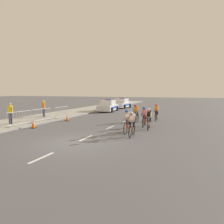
% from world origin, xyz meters
% --- Properties ---
extents(ground_plane, '(160.00, 160.00, 0.00)m').
position_xyz_m(ground_plane, '(0.00, 0.00, 0.00)').
color(ground_plane, '#56565B').
extents(sidewalk_slab, '(4.67, 60.00, 0.12)m').
position_xyz_m(sidewalk_slab, '(-8.14, 14.00, 0.06)').
color(sidewalk_slab, '#A3A099').
rests_on(sidewalk_slab, ground).
extents(kerb_edge, '(0.16, 60.00, 0.13)m').
position_xyz_m(kerb_edge, '(-5.89, 14.00, 0.07)').
color(kerb_edge, '#9E9E99').
rests_on(kerb_edge, ground).
extents(lane_markings_centre, '(0.14, 25.60, 0.01)m').
position_xyz_m(lane_markings_centre, '(0.00, 9.22, 0.00)').
color(lane_markings_centre, white).
rests_on(lane_markings_centre, ground).
extents(cyclist_lead, '(0.43, 1.72, 1.56)m').
position_xyz_m(cyclist_lead, '(2.38, 2.61, 0.79)').
color(cyclist_lead, black).
rests_on(cyclist_lead, ground).
extents(cyclist_second, '(0.42, 1.72, 1.56)m').
position_xyz_m(cyclist_second, '(1.86, 3.54, 0.79)').
color(cyclist_second, black).
rests_on(cyclist_second, ground).
extents(cyclist_third, '(0.44, 1.72, 1.56)m').
position_xyz_m(cyclist_third, '(2.87, 5.41, 0.79)').
color(cyclist_third, black).
rests_on(cyclist_third, ground).
extents(cyclist_fourth, '(0.43, 1.72, 1.56)m').
position_xyz_m(cyclist_fourth, '(2.31, 6.51, 0.79)').
color(cyclist_fourth, black).
rests_on(cyclist_fourth, ground).
extents(cyclist_fifth, '(0.42, 1.72, 1.56)m').
position_xyz_m(cyclist_fifth, '(1.10, 8.80, 0.79)').
color(cyclist_fifth, black).
rests_on(cyclist_fifth, ground).
extents(cyclist_sixth, '(0.42, 1.72, 1.56)m').
position_xyz_m(cyclist_sixth, '(2.65, 10.29, 0.79)').
color(cyclist_sixth, black).
rests_on(cyclist_sixth, ground).
extents(police_car_nearest, '(2.27, 4.53, 1.59)m').
position_xyz_m(police_car_nearest, '(-4.76, 17.12, 0.68)').
color(police_car_nearest, silver).
rests_on(police_car_nearest, ground).
extents(police_car_second, '(2.13, 4.47, 1.59)m').
position_xyz_m(police_car_second, '(-4.76, 23.26, 0.68)').
color(police_car_second, silver).
rests_on(police_car_second, ground).
extents(crowd_barrier_front, '(0.64, 2.32, 1.07)m').
position_xyz_m(crowd_barrier_front, '(-6.50, 3.04, 0.65)').
color(crowd_barrier_front, '#B7BABF').
rests_on(crowd_barrier_front, sidewalk_slab).
extents(crowd_barrier_middle, '(0.64, 2.32, 1.07)m').
position_xyz_m(crowd_barrier_middle, '(-6.46, 5.59, 0.65)').
color(crowd_barrier_middle, '#B7BABF').
rests_on(crowd_barrier_middle, sidewalk_slab).
extents(crowd_barrier_rear, '(0.58, 2.32, 1.07)m').
position_xyz_m(crowd_barrier_rear, '(-6.18, 8.32, 0.65)').
color(crowd_barrier_rear, '#B7BABF').
rests_on(crowd_barrier_rear, sidewalk_slab).
extents(traffic_cone_near, '(0.36, 0.36, 0.64)m').
position_xyz_m(traffic_cone_near, '(-5.21, 3.01, 0.31)').
color(traffic_cone_near, black).
rests_on(traffic_cone_near, ground).
extents(traffic_cone_mid, '(0.36, 0.36, 0.64)m').
position_xyz_m(traffic_cone_mid, '(-4.92, 7.21, 0.31)').
color(traffic_cone_mid, black).
rests_on(traffic_cone_mid, ground).
extents(spectator_closest, '(0.49, 0.37, 1.68)m').
position_xyz_m(spectator_closest, '(-8.60, 8.71, 1.08)').
color(spectator_closest, '#23284C').
rests_on(spectator_closest, sidewalk_slab).
extents(spectator_middle, '(0.53, 0.26, 1.68)m').
position_xyz_m(spectator_middle, '(-7.75, 3.41, 1.08)').
color(spectator_middle, '#23284C').
rests_on(spectator_middle, sidewalk_slab).
extents(spectator_back, '(0.49, 0.37, 1.68)m').
position_xyz_m(spectator_back, '(-8.25, 8.25, 1.08)').
color(spectator_back, '#23284C').
rests_on(spectator_back, sidewalk_slab).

